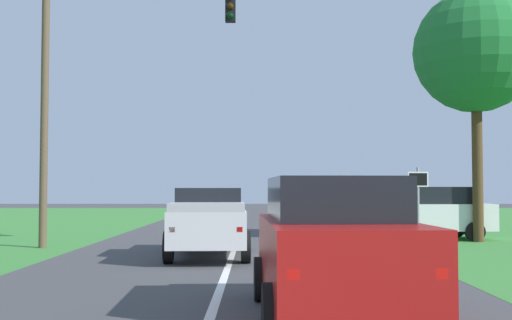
{
  "coord_description": "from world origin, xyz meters",
  "views": [
    {
      "loc": [
        0.66,
        -3.65,
        1.87
      ],
      "look_at": [
        0.64,
        15.26,
        2.69
      ],
      "focal_mm": 44.35,
      "sensor_mm": 36.0,
      "label": 1
    }
  ],
  "objects_px": {
    "red_suv_near": "(334,244)",
    "traffic_light": "(94,69)",
    "keep_moving_sign": "(419,198)",
    "oak_tree_right": "(477,52)",
    "pickup_truck_lead": "(210,221)",
    "crossing_suv_far": "(429,212)"
  },
  "relations": [
    {
      "from": "red_suv_near",
      "to": "traffic_light",
      "type": "relative_size",
      "value": 0.53
    },
    {
      "from": "traffic_light",
      "to": "keep_moving_sign",
      "type": "relative_size",
      "value": 3.53
    },
    {
      "from": "keep_moving_sign",
      "to": "oak_tree_right",
      "type": "height_order",
      "value": "oak_tree_right"
    },
    {
      "from": "pickup_truck_lead",
      "to": "keep_moving_sign",
      "type": "xyz_separation_m",
      "value": [
        6.01,
        1.37,
        0.6
      ]
    },
    {
      "from": "keep_moving_sign",
      "to": "traffic_light",
      "type": "bearing_deg",
      "value": 173.37
    },
    {
      "from": "pickup_truck_lead",
      "to": "keep_moving_sign",
      "type": "relative_size",
      "value": 2.13
    },
    {
      "from": "pickup_truck_lead",
      "to": "oak_tree_right",
      "type": "height_order",
      "value": "oak_tree_right"
    },
    {
      "from": "red_suv_near",
      "to": "crossing_suv_far",
      "type": "relative_size",
      "value": 1.01
    },
    {
      "from": "red_suv_near",
      "to": "crossing_suv_far",
      "type": "height_order",
      "value": "red_suv_near"
    },
    {
      "from": "red_suv_near",
      "to": "keep_moving_sign",
      "type": "relative_size",
      "value": 1.88
    },
    {
      "from": "keep_moving_sign",
      "to": "oak_tree_right",
      "type": "relative_size",
      "value": 0.28
    },
    {
      "from": "pickup_truck_lead",
      "to": "traffic_light",
      "type": "relative_size",
      "value": 0.61
    },
    {
      "from": "pickup_truck_lead",
      "to": "keep_moving_sign",
      "type": "distance_m",
      "value": 6.2
    },
    {
      "from": "red_suv_near",
      "to": "oak_tree_right",
      "type": "bearing_deg",
      "value": 62.63
    },
    {
      "from": "traffic_light",
      "to": "keep_moving_sign",
      "type": "bearing_deg",
      "value": -6.63
    },
    {
      "from": "crossing_suv_far",
      "to": "pickup_truck_lead",
      "type": "bearing_deg",
      "value": -142.47
    },
    {
      "from": "traffic_light",
      "to": "oak_tree_right",
      "type": "relative_size",
      "value": 0.99
    },
    {
      "from": "red_suv_near",
      "to": "crossing_suv_far",
      "type": "xyz_separation_m",
      "value": [
        5.09,
        13.69,
        -0.07
      ]
    },
    {
      "from": "red_suv_near",
      "to": "keep_moving_sign",
      "type": "bearing_deg",
      "value": 68.75
    },
    {
      "from": "red_suv_near",
      "to": "traffic_light",
      "type": "height_order",
      "value": "traffic_light"
    },
    {
      "from": "red_suv_near",
      "to": "oak_tree_right",
      "type": "distance_m",
      "value": 15.26
    },
    {
      "from": "traffic_light",
      "to": "keep_moving_sign",
      "type": "distance_m",
      "value": 10.69
    }
  ]
}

